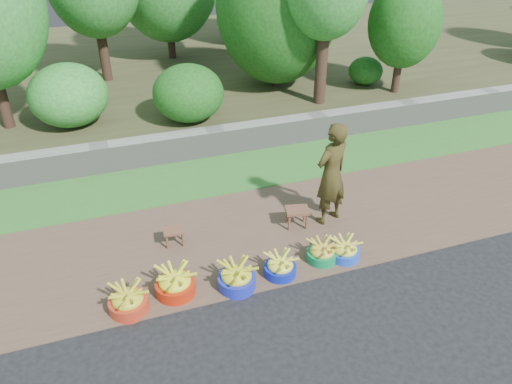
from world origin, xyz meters
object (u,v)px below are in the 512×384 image
object	(u,v)px
basin_a	(128,301)
stool_left	(174,232)
basin_c	(237,277)
basin_e	(322,252)
basin_d	(280,267)
stool_right	(297,213)
basin_b	(175,283)
vendor_woman	(331,174)
basin_f	(345,250)

from	to	relation	value
basin_a	stool_left	xyz separation A→B (m)	(0.82, 1.16, 0.07)
basin_a	basin_c	world-z (taller)	basin_c
basin_a	stool_left	bearing A→B (deg)	54.72
basin_a	basin_e	xyz separation A→B (m)	(2.77, 0.11, -0.02)
basin_d	stool_right	distance (m)	1.20
basin_a	stool_right	xyz separation A→B (m)	(2.75, 1.00, 0.11)
basin_a	basin_b	bearing A→B (deg)	10.45
basin_c	basin_d	xyz separation A→B (m)	(0.65, 0.04, -0.02)
basin_c	basin_d	size ratio (longest dim) A/B	1.15
basin_c	basin_d	distance (m)	0.65
basin_a	vendor_woman	xyz separation A→B (m)	(3.29, 1.00, 0.70)
stool_left	vendor_woman	distance (m)	2.56
stool_left	basin_d	bearing A→B (deg)	-42.37
stool_right	vendor_woman	bearing A→B (deg)	0.53
basin_c	basin_f	xyz separation A→B (m)	(1.66, 0.08, -0.03)
basin_d	stool_left	xyz separation A→B (m)	(-1.26, 1.15, 0.09)
basin_d	stool_left	distance (m)	1.71
basin_f	stool_left	bearing A→B (deg)	154.00
basin_f	stool_right	world-z (taller)	stool_right
basin_a	basin_c	distance (m)	1.43
basin_b	basin_c	distance (m)	0.82
basin_a	basin_f	bearing A→B (deg)	0.86
vendor_woman	stool_right	bearing A→B (deg)	-20.70
basin_b	basin_e	world-z (taller)	basin_b
basin_c	basin_d	world-z (taller)	basin_c
basin_a	stool_left	world-z (taller)	basin_a
stool_right	basin_d	bearing A→B (deg)	-123.99
stool_right	stool_left	bearing A→B (deg)	175.25
basin_a	stool_right	distance (m)	2.93
basin_f	basin_e	bearing A→B (deg)	169.11
stool_right	basin_f	bearing A→B (deg)	-69.73
basin_a	vendor_woman	distance (m)	3.51
basin_b	stool_left	distance (m)	1.06
basin_d	basin_e	distance (m)	0.69
basin_d	stool_right	size ratio (longest dim) A/B	1.09
basin_f	stool_right	size ratio (longest dim) A/B	1.07
basin_b	basin_d	bearing A→B (deg)	-4.23
basin_a	basin_b	xyz separation A→B (m)	(0.63, 0.12, 0.01)
basin_d	basin_b	bearing A→B (deg)	175.77
basin_a	basin_d	world-z (taller)	basin_a
basin_f	vendor_woman	world-z (taller)	vendor_woman
basin_d	basin_e	xyz separation A→B (m)	(0.69, 0.10, -0.00)
basin_a	stool_left	size ratio (longest dim) A/B	1.53
basin_e	stool_right	world-z (taller)	stool_right
basin_c	stool_left	bearing A→B (deg)	117.35
basin_c	basin_a	bearing A→B (deg)	178.78
basin_b	basin_c	world-z (taller)	basin_b
stool_left	stool_right	distance (m)	1.94
stool_left	vendor_woman	bearing A→B (deg)	-3.59
basin_e	basin_f	world-z (taller)	same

